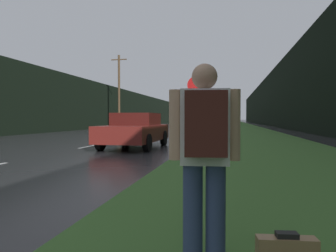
% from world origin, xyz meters
% --- Properties ---
extents(grass_verge, '(6.00, 240.00, 0.02)m').
position_xyz_m(grass_verge, '(7.26, 40.00, 0.01)').
color(grass_verge, '#386028').
rests_on(grass_verge, ground_plane).
extents(lane_stripe_c, '(0.12, 3.00, 0.01)m').
position_xyz_m(lane_stripe_c, '(0.00, 12.22, 0.00)').
color(lane_stripe_c, silver).
rests_on(lane_stripe_c, ground_plane).
extents(lane_stripe_d, '(0.12, 3.00, 0.01)m').
position_xyz_m(lane_stripe_d, '(0.00, 19.22, 0.00)').
color(lane_stripe_d, silver).
rests_on(lane_stripe_d, ground_plane).
extents(lane_stripe_e, '(0.12, 3.00, 0.01)m').
position_xyz_m(lane_stripe_e, '(0.00, 26.22, 0.00)').
color(lane_stripe_e, silver).
rests_on(lane_stripe_e, ground_plane).
extents(treeline_far_side, '(2.00, 140.00, 5.50)m').
position_xyz_m(treeline_far_side, '(-10.26, 50.00, 2.75)').
color(treeline_far_side, black).
rests_on(treeline_far_side, ground_plane).
extents(treeline_near_side, '(2.00, 140.00, 8.55)m').
position_xyz_m(treeline_near_side, '(13.26, 50.00, 4.28)').
color(treeline_near_side, black).
rests_on(treeline_near_side, ground_plane).
extents(utility_pole_far, '(1.80, 0.24, 8.27)m').
position_xyz_m(utility_pole_far, '(-6.14, 31.28, 4.27)').
color(utility_pole_far, '#4C3823').
rests_on(utility_pole_far, ground_plane).
extents(stop_sign, '(0.68, 0.07, 2.84)m').
position_xyz_m(stop_sign, '(4.70, 11.18, 1.74)').
color(stop_sign, slate).
rests_on(stop_sign, ground_plane).
extents(hitchhiker_with_backpack, '(0.57, 0.44, 1.65)m').
position_xyz_m(hitchhiker_with_backpack, '(5.78, 2.03, 0.95)').
color(hitchhiker_with_backpack, navy).
rests_on(hitchhiker_with_backpack, ground_plane).
extents(car_passing_near, '(2.03, 4.45, 1.44)m').
position_xyz_m(car_passing_near, '(2.13, 11.55, 0.73)').
color(car_passing_near, maroon).
rests_on(car_passing_near, ground_plane).
extents(delivery_truck, '(2.48, 7.07, 3.64)m').
position_xyz_m(delivery_truck, '(-2.13, 81.26, 1.88)').
color(delivery_truck, gray).
rests_on(delivery_truck, ground_plane).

